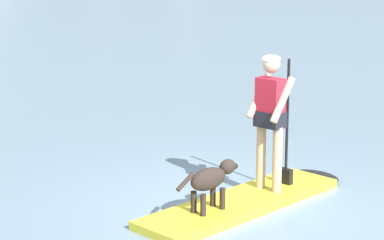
# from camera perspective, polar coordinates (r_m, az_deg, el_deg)

# --- Properties ---
(ground_plane) EXTENTS (400.00, 400.00, 0.00)m
(ground_plane) POSITION_cam_1_polar(r_m,az_deg,el_deg) (9.06, 3.84, -6.69)
(ground_plane) COLOR slate
(paddleboard) EXTENTS (3.29, 1.18, 0.10)m
(paddleboard) POSITION_cam_1_polar(r_m,az_deg,el_deg) (9.20, 4.78, -6.06)
(paddleboard) COLOR yellow
(paddleboard) RESTS_ON ground_plane
(person_paddler) EXTENTS (0.64, 0.52, 1.71)m
(person_paddler) POSITION_cam_1_polar(r_m,az_deg,el_deg) (9.15, 6.11, 0.56)
(person_paddler) COLOR tan
(person_paddler) RESTS_ON paddleboard
(dog) EXTENTS (1.00, 0.29, 0.55)m
(dog) POSITION_cam_1_polar(r_m,az_deg,el_deg) (8.53, 1.50, -4.61)
(dog) COLOR #2D231E
(dog) RESTS_ON paddleboard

